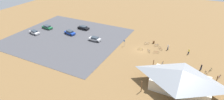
# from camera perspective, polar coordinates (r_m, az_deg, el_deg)

# --- Properties ---
(ground) EXTENTS (160.00, 160.00, 0.00)m
(ground) POSITION_cam_1_polar(r_m,az_deg,el_deg) (58.54, 9.06, -0.06)
(ground) COLOR brown
(ground) RESTS_ON ground
(parking_lot_asphalt) EXTENTS (39.32, 35.13, 0.05)m
(parking_lot_asphalt) POSITION_cam_1_polar(r_m,az_deg,el_deg) (68.25, -13.97, 3.86)
(parking_lot_asphalt) COLOR #424247
(parking_lot_asphalt) RESTS_ON ground
(bike_pavilion) EXTENTS (15.38, 10.14, 5.07)m
(bike_pavilion) POSITION_cam_1_polar(r_m,az_deg,el_deg) (44.00, 20.79, -8.30)
(bike_pavilion) COLOR beige
(bike_pavilion) RESTS_ON ground
(trash_bin) EXTENTS (0.60, 0.60, 0.90)m
(trash_bin) POSITION_cam_1_polar(r_m,az_deg,el_deg) (63.43, 12.93, 2.41)
(trash_bin) COLOR brown
(trash_bin) RESTS_ON ground
(lot_sign) EXTENTS (0.56, 0.08, 2.20)m
(lot_sign) POSITION_cam_1_polar(r_m,az_deg,el_deg) (59.77, 3.86, 2.44)
(lot_sign) COLOR #99999E
(lot_sign) RESTS_ON ground
(bicycle_silver_back_row) EXTENTS (1.18, 1.25, 0.83)m
(bicycle_silver_back_row) POSITION_cam_1_polar(r_m,az_deg,el_deg) (57.86, 11.41, -0.24)
(bicycle_silver_back_row) COLOR black
(bicycle_silver_back_row) RESTS_ON ground
(bicycle_red_yard_front) EXTENTS (1.70, 0.55, 0.77)m
(bicycle_red_yard_front) POSITION_cam_1_polar(r_m,az_deg,el_deg) (57.63, 13.63, -0.67)
(bicycle_red_yard_front) COLOR black
(bicycle_red_yard_front) RESTS_ON ground
(bicycle_green_yard_left) EXTENTS (1.24, 1.18, 0.73)m
(bicycle_green_yard_left) POSITION_cam_1_polar(r_m,az_deg,el_deg) (51.90, 17.12, -4.82)
(bicycle_green_yard_left) COLOR black
(bicycle_green_yard_left) RESTS_ON ground
(bicycle_blue_lone_west) EXTENTS (1.29, 1.18, 0.87)m
(bicycle_blue_lone_west) POSITION_cam_1_polar(r_m,az_deg,el_deg) (61.81, 13.75, 1.48)
(bicycle_blue_lone_west) COLOR black
(bicycle_blue_lone_west) RESTS_ON ground
(bicycle_teal_by_bin) EXTENTS (0.78, 1.54, 0.85)m
(bicycle_teal_by_bin) POSITION_cam_1_polar(r_m,az_deg,el_deg) (54.59, 28.47, -5.50)
(bicycle_teal_by_bin) COLOR black
(bicycle_teal_by_bin) RESTS_ON ground
(bicycle_purple_edge_north) EXTENTS (0.74, 1.53, 0.79)m
(bicycle_purple_edge_north) POSITION_cam_1_polar(r_m,az_deg,el_deg) (52.98, 30.59, -7.24)
(bicycle_purple_edge_north) COLOR black
(bicycle_purple_edge_north) RESTS_ON ground
(bicycle_orange_trailside) EXTENTS (0.66, 1.73, 0.89)m
(bicycle_orange_trailside) POSITION_cam_1_polar(r_m,az_deg,el_deg) (52.84, 20.72, -4.77)
(bicycle_orange_trailside) COLOR black
(bicycle_orange_trailside) RESTS_ON ground
(bicycle_black_near_porch) EXTENTS (0.63, 1.74, 0.82)m
(bicycle_black_near_porch) POSITION_cam_1_polar(r_m,az_deg,el_deg) (52.72, 27.38, -6.47)
(bicycle_black_near_porch) COLOR black
(bicycle_black_near_porch) RESTS_ON ground
(bicycle_yellow_edge_south) EXTENTS (1.69, 0.56, 0.86)m
(bicycle_yellow_edge_south) POSITION_cam_1_polar(r_m,az_deg,el_deg) (58.40, 8.83, 0.31)
(bicycle_yellow_edge_south) COLOR black
(bicycle_yellow_edge_south) RESTS_ON ground
(bicycle_white_lone_east) EXTENTS (1.49, 1.07, 0.82)m
(bicycle_white_lone_east) POSITION_cam_1_polar(r_m,az_deg,el_deg) (62.27, 10.92, 2.04)
(bicycle_white_lone_east) COLOR black
(bicycle_white_lone_east) RESTS_ON ground
(bicycle_silver_yard_right) EXTENTS (0.48, 1.74, 0.82)m
(bicycle_silver_yard_right) POSITION_cam_1_polar(r_m,az_deg,el_deg) (52.71, 15.55, -3.95)
(bicycle_silver_yard_right) COLOR black
(bicycle_silver_yard_right) RESTS_ON ground
(bicycle_red_yard_center) EXTENTS (1.43, 0.98, 0.87)m
(bicycle_red_yard_center) POSITION_cam_1_polar(r_m,az_deg,el_deg) (60.09, 14.94, 0.50)
(bicycle_red_yard_center) COLOR black
(bicycle_red_yard_center) RESTS_ON ground
(car_silver_mid_lot) EXTENTS (4.30, 1.72, 1.38)m
(car_silver_mid_lot) POSITION_cam_1_polar(r_m,az_deg,el_deg) (63.79, -5.42, 3.51)
(car_silver_mid_lot) COLOR #BCBCC1
(car_silver_mid_lot) RESTS_ON parking_lot_asphalt
(car_white_by_curb) EXTENTS (4.83, 2.64, 1.29)m
(car_white_by_curb) POSITION_cam_1_polar(r_m,az_deg,el_deg) (74.95, -23.15, 5.20)
(car_white_by_curb) COLOR white
(car_white_by_curb) RESTS_ON parking_lot_asphalt
(car_blue_front_row) EXTENTS (4.80, 2.66, 1.46)m
(car_blue_front_row) POSITION_cam_1_polar(r_m,az_deg,el_deg) (70.35, -13.08, 5.41)
(car_blue_front_row) COLOR #1E42B2
(car_blue_front_row) RESTS_ON parking_lot_asphalt
(car_green_back_corner) EXTENTS (4.80, 2.41, 1.34)m
(car_green_back_corner) POSITION_cam_1_polar(r_m,az_deg,el_deg) (78.10, -19.66, 6.81)
(car_green_back_corner) COLOR #1E6B3D
(car_green_back_corner) RESTS_ON parking_lot_asphalt
(car_black_near_entry) EXTENTS (4.85, 2.17, 1.32)m
(car_black_near_entry) POSITION_cam_1_polar(r_m,az_deg,el_deg) (73.93, -8.94, 6.96)
(car_black_near_entry) COLOR black
(car_black_near_entry) RESTS_ON parking_lot_asphalt
(visitor_at_bikes) EXTENTS (0.37, 0.40, 1.83)m
(visitor_at_bikes) POSITION_cam_1_polar(r_m,az_deg,el_deg) (59.99, 22.95, -0.38)
(visitor_at_bikes) COLOR #2D3347
(visitor_at_bikes) RESTS_ON ground
(visitor_crossing_yard) EXTENTS (0.37, 0.36, 1.82)m
(visitor_crossing_yard) POSITION_cam_1_polar(r_m,az_deg,el_deg) (60.30, 17.16, 0.88)
(visitor_crossing_yard) COLOR #2D3347
(visitor_crossing_yard) RESTS_ON ground
(visitor_by_pavilion) EXTENTS (0.40, 0.39, 1.82)m
(visitor_by_pavilion) POSITION_cam_1_polar(r_m,az_deg,el_deg) (53.69, 26.20, -4.75)
(visitor_by_pavilion) COLOR #2D3347
(visitor_by_pavilion) RESTS_ON ground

